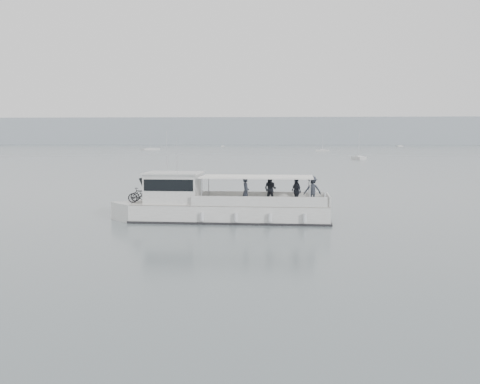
{
  "coord_description": "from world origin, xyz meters",
  "views": [
    {
      "loc": [
        6.57,
        -30.82,
        4.41
      ],
      "look_at": [
        4.83,
        -1.89,
        1.6
      ],
      "focal_mm": 40.0,
      "sensor_mm": 36.0,
      "label": 1
    }
  ],
  "objects": [
    {
      "name": "headland",
      "position": [
        0.0,
        560.0,
        14.0
      ],
      "size": [
        1400.0,
        90.0,
        28.0
      ],
      "primitive_type": "cube",
      "color": "#939EA8",
      "rests_on": "ground"
    },
    {
      "name": "ground",
      "position": [
        0.0,
        0.0,
        0.0
      ],
      "size": [
        1400.0,
        1400.0,
        0.0
      ],
      "primitive_type": "plane",
      "color": "#566265",
      "rests_on": "ground"
    },
    {
      "name": "moored_fleet",
      "position": [
        -28.45,
        207.81,
        0.36
      ],
      "size": [
        438.45,
        343.86,
        10.78
      ],
      "color": "silver",
      "rests_on": "ground"
    },
    {
      "name": "tour_boat",
      "position": [
        3.27,
        -1.85,
        0.84
      ],
      "size": [
        12.21,
        3.48,
        5.1
      ],
      "rotation": [
        0.0,
        0.0,
        -0.04
      ],
      "color": "silver",
      "rests_on": "ground"
    }
  ]
}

